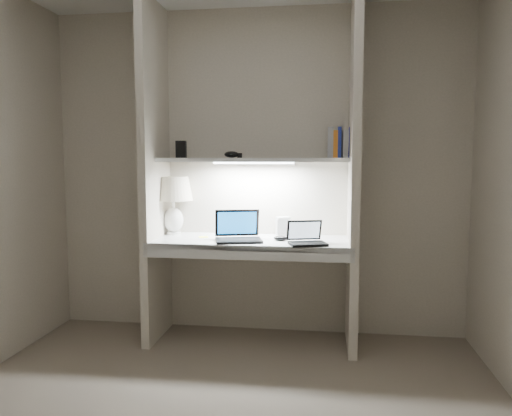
% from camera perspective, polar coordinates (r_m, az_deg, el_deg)
% --- Properties ---
extents(back_wall, '(3.20, 0.01, 2.50)m').
position_cam_1_polar(back_wall, '(3.89, 0.09, 4.06)').
color(back_wall, beige).
rests_on(back_wall, floor).
extents(alcove_panel_left, '(0.06, 0.55, 2.50)m').
position_cam_1_polar(alcove_panel_left, '(3.80, -11.49, 3.90)').
color(alcove_panel_left, beige).
rests_on(alcove_panel_left, floor).
extents(alcove_panel_right, '(0.06, 0.55, 2.50)m').
position_cam_1_polar(alcove_panel_right, '(3.59, 11.14, 3.81)').
color(alcove_panel_right, beige).
rests_on(alcove_panel_right, floor).
extents(desk, '(1.40, 0.55, 0.04)m').
position_cam_1_polar(desk, '(3.67, -0.49, -3.89)').
color(desk, white).
rests_on(desk, alcove_panel_left).
extents(desk_apron, '(1.46, 0.03, 0.10)m').
position_cam_1_polar(desk_apron, '(3.42, -1.13, -5.10)').
color(desk_apron, silver).
rests_on(desk_apron, desk).
extents(shelf, '(1.40, 0.36, 0.03)m').
position_cam_1_polar(shelf, '(3.71, -0.29, 5.52)').
color(shelf, silver).
rests_on(shelf, back_wall).
extents(strip_light, '(0.60, 0.04, 0.02)m').
position_cam_1_polar(strip_light, '(3.71, -0.29, 5.18)').
color(strip_light, white).
rests_on(strip_light, shelf).
extents(table_lamp, '(0.31, 0.31, 0.45)m').
position_cam_1_polar(table_lamp, '(3.92, -9.45, 1.43)').
color(table_lamp, white).
rests_on(table_lamp, desk).
extents(laptop_main, '(0.38, 0.35, 0.22)m').
position_cam_1_polar(laptop_main, '(3.60, -2.06, -2.94)').
color(laptop_main, black).
rests_on(laptop_main, desk).
extents(laptop_netbook, '(0.30, 0.28, 0.16)m').
position_cam_1_polar(laptop_netbook, '(3.47, 5.79, -3.51)').
color(laptop_netbook, black).
rests_on(laptop_netbook, desk).
extents(speaker, '(0.12, 0.11, 0.14)m').
position_cam_1_polar(speaker, '(3.85, 3.12, -2.07)').
color(speaker, silver).
rests_on(speaker, desk).
extents(mouse, '(0.11, 0.07, 0.04)m').
position_cam_1_polar(mouse, '(3.60, 2.82, -3.47)').
color(mouse, black).
rests_on(mouse, desk).
extents(cable_coil, '(0.11, 0.11, 0.01)m').
position_cam_1_polar(cable_coil, '(3.60, -1.47, -3.67)').
color(cable_coil, black).
rests_on(cable_coil, desk).
extents(sticky_note, '(0.09, 0.09, 0.00)m').
position_cam_1_polar(sticky_note, '(3.78, -6.02, -3.32)').
color(sticky_note, '#FBFF35').
rests_on(sticky_note, desk).
extents(book_row, '(0.21, 0.15, 0.23)m').
position_cam_1_polar(book_row, '(3.76, 9.77, 7.29)').
color(book_row, silver).
rests_on(book_row, shelf).
extents(shelf_box, '(0.08, 0.06, 0.13)m').
position_cam_1_polar(shelf_box, '(3.85, -8.56, 6.65)').
color(shelf_box, black).
rests_on(shelf_box, shelf).
extents(shelf_gadget, '(0.13, 0.10, 0.05)m').
position_cam_1_polar(shelf_gadget, '(3.74, -2.80, 6.13)').
color(shelf_gadget, black).
rests_on(shelf_gadget, shelf).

